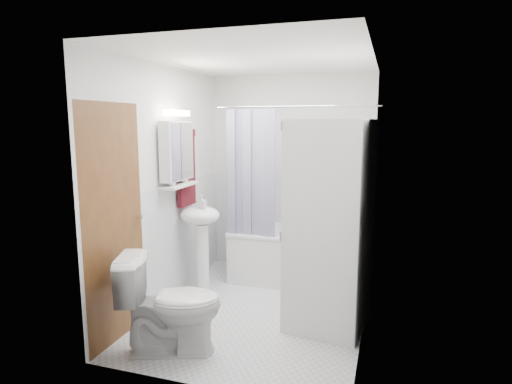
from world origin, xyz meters
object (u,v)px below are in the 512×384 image
(washer_dryer, at_px, (329,226))
(toilet, at_px, (171,305))
(bathtub, at_px, (299,254))
(sink, at_px, (201,228))

(washer_dryer, xyz_separation_m, toilet, (-1.13, -0.84, -0.54))
(bathtub, distance_m, toilet, 1.97)
(bathtub, distance_m, washer_dryer, 1.27)
(bathtub, relative_size, toilet, 1.92)
(sink, height_order, washer_dryer, washer_dryer)
(sink, height_order, toilet, sink)
(washer_dryer, relative_size, toilet, 2.30)
(bathtub, relative_size, sink, 1.49)
(bathtub, height_order, sink, sink)
(washer_dryer, distance_m, toilet, 1.51)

